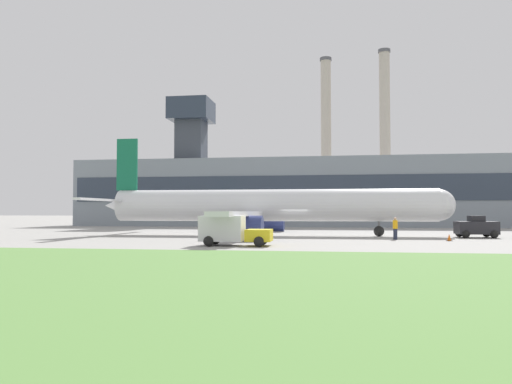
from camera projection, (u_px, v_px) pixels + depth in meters
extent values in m
plane|color=#999691|center=(295.00, 236.00, 46.30)|extent=(400.00, 400.00, 0.00)
cube|color=#5B8942|center=(164.00, 323.00, 10.25)|extent=(240.00, 37.00, 0.06)
cube|color=gray|center=(310.00, 193.00, 77.80)|extent=(73.76, 10.24, 10.39)
cube|color=#2D3847|center=(308.00, 188.00, 72.72)|extent=(72.28, 0.16, 3.74)
cube|color=#383D47|center=(191.00, 173.00, 80.84)|extent=(4.37, 4.37, 16.96)
cube|color=#283342|center=(191.00, 111.00, 81.23)|extent=(6.55, 6.55, 3.49)
cylinder|color=#B2A899|center=(326.00, 141.00, 113.91)|extent=(2.32, 2.32, 36.91)
cylinder|color=#4C4C51|center=(326.00, 59.00, 114.63)|extent=(2.67, 2.67, 0.70)
cylinder|color=#B2A899|center=(385.00, 137.00, 107.89)|extent=(2.28, 2.28, 36.89)
cylinder|color=#4C4C51|center=(384.00, 51.00, 108.61)|extent=(2.62, 2.62, 0.68)
cylinder|color=silver|center=(272.00, 205.00, 47.63)|extent=(30.59, 3.04, 3.04)
sphere|color=silver|center=(439.00, 205.00, 45.31)|extent=(2.89, 2.89, 2.89)
cone|color=silver|center=(121.00, 206.00, 49.95)|extent=(3.34, 2.89, 2.89)
cube|color=#146647|center=(127.00, 165.00, 50.01)|extent=(2.13, 0.24, 5.18)
cube|color=silver|center=(103.00, 200.00, 45.15)|extent=(0.72, 9.62, 0.20)
cube|color=silver|center=(143.00, 202.00, 54.65)|extent=(0.72, 9.62, 0.20)
cube|color=silver|center=(240.00, 214.00, 39.31)|extent=(1.61, 16.03, 0.36)
cube|color=silver|center=(268.00, 213.00, 56.35)|extent=(1.61, 16.03, 0.36)
cylinder|color=navy|center=(243.00, 228.00, 39.12)|extent=(3.04, 1.95, 1.95)
cylinder|color=navy|center=(271.00, 223.00, 56.37)|extent=(3.04, 1.95, 1.95)
cylinder|color=#59595B|center=(379.00, 222.00, 46.06)|extent=(0.20, 0.20, 1.65)
sphere|color=black|center=(379.00, 231.00, 46.03)|extent=(0.97, 0.97, 0.97)
cylinder|color=#59595B|center=(236.00, 222.00, 45.94)|extent=(0.20, 0.20, 1.65)
sphere|color=black|center=(236.00, 231.00, 45.91)|extent=(0.97, 0.97, 0.97)
cylinder|color=#59595B|center=(244.00, 221.00, 50.12)|extent=(0.20, 0.20, 1.65)
sphere|color=black|center=(244.00, 230.00, 50.09)|extent=(0.97, 0.97, 0.97)
cube|color=#232328|center=(476.00, 228.00, 43.92)|extent=(3.42, 2.15, 1.12)
cube|color=black|center=(476.00, 219.00, 43.95)|extent=(1.22, 1.47, 0.50)
sphere|color=black|center=(494.00, 234.00, 42.80)|extent=(0.70, 0.70, 0.70)
sphere|color=black|center=(486.00, 233.00, 44.72)|extent=(0.70, 0.70, 0.70)
sphere|color=black|center=(466.00, 234.00, 43.07)|extent=(0.70, 0.70, 0.70)
sphere|color=black|center=(459.00, 233.00, 45.00)|extent=(0.70, 0.70, 0.70)
cube|color=yellow|center=(259.00, 235.00, 33.48)|extent=(1.71, 2.19, 0.80)
cube|color=silver|center=(222.00, 228.00, 33.83)|extent=(2.91, 2.21, 1.71)
sphere|color=black|center=(259.00, 242.00, 32.43)|extent=(0.70, 0.70, 0.70)
sphere|color=black|center=(263.00, 240.00, 34.46)|extent=(0.70, 0.70, 0.70)
sphere|color=black|center=(209.00, 241.00, 32.88)|extent=(0.70, 0.70, 0.70)
sphere|color=black|center=(215.00, 239.00, 34.92)|extent=(0.70, 0.70, 0.70)
cylinder|color=#23283D|center=(395.00, 234.00, 40.92)|extent=(0.46, 0.46, 0.89)
cylinder|color=#F2A514|center=(395.00, 224.00, 40.95)|extent=(0.58, 0.58, 0.70)
sphere|color=tan|center=(395.00, 219.00, 40.97)|extent=(0.24, 0.24, 0.24)
cube|color=black|center=(449.00, 241.00, 38.99)|extent=(0.45, 0.45, 0.03)
cone|color=orange|center=(449.00, 237.00, 39.00)|extent=(0.32, 0.32, 0.56)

